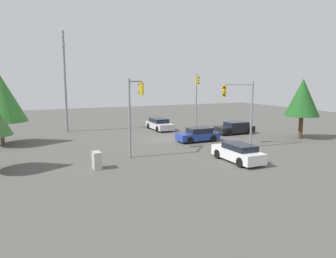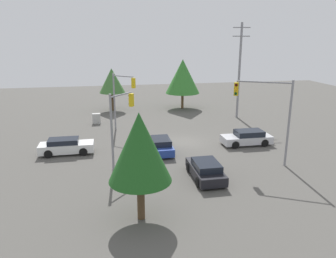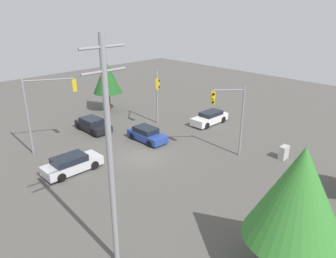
% 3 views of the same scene
% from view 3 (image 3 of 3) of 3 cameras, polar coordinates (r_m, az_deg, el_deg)
% --- Properties ---
extents(ground_plane, '(80.00, 80.00, 0.00)m').
position_cam_3_polar(ground_plane, '(29.32, -4.43, -4.78)').
color(ground_plane, '#54514C').
extents(sedan_white, '(4.70, 1.87, 1.40)m').
position_cam_3_polar(sedan_white, '(37.16, 7.29, 1.94)').
color(sedan_white, silver).
rests_on(sedan_white, ground_plane).
extents(sedan_blue, '(1.90, 4.20, 1.38)m').
position_cam_3_polar(sedan_blue, '(32.31, -3.70, -0.95)').
color(sedan_blue, '#233D93').
rests_on(sedan_blue, ground_plane).
extents(sedan_silver, '(4.73, 2.01, 1.41)m').
position_cam_3_polar(sedan_silver, '(27.53, -16.41, -5.85)').
color(sedan_silver, silver).
rests_on(sedan_silver, ground_plane).
extents(sedan_dark, '(2.06, 4.39, 1.36)m').
position_cam_3_polar(sedan_dark, '(35.73, -12.96, 0.73)').
color(sedan_dark, black).
rests_on(sedan_dark, ground_plane).
extents(traffic_signal_main, '(2.30, 2.03, 6.27)m').
position_cam_3_polar(traffic_signal_main, '(28.35, 10.83, 3.18)').
color(traffic_signal_main, gray).
rests_on(traffic_signal_main, ground_plane).
extents(traffic_signal_cross, '(2.01, 2.20, 5.98)m').
position_cam_3_polar(traffic_signal_cross, '(35.20, -1.88, 6.71)').
color(traffic_signal_cross, gray).
rests_on(traffic_signal_cross, ground_plane).
extents(traffic_signal_aux, '(4.01, 2.26, 6.91)m').
position_cam_3_polar(traffic_signal_aux, '(30.45, -20.53, 4.44)').
color(traffic_signal_aux, gray).
rests_on(traffic_signal_aux, ground_plane).
extents(utility_pole_tall, '(2.20, 0.28, 11.66)m').
position_cam_3_polar(utility_pole_tall, '(15.43, -10.09, -4.61)').
color(utility_pole_tall, gray).
rests_on(utility_pole_tall, ground_plane).
extents(electrical_cabinet, '(0.95, 0.54, 1.20)m').
position_cam_3_polar(electrical_cabinet, '(30.30, 19.50, -3.87)').
color(electrical_cabinet, '#B2B2AD').
rests_on(electrical_cabinet, ground_plane).
extents(tree_left, '(3.52, 3.52, 6.25)m').
position_cam_3_polar(tree_left, '(41.17, -10.58, 8.82)').
color(tree_left, '#4C3823').
rests_on(tree_left, ground_plane).
extents(tree_corner, '(4.82, 4.82, 6.97)m').
position_cam_3_polar(tree_corner, '(16.37, 21.82, -10.48)').
color(tree_corner, brown).
rests_on(tree_corner, ground_plane).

